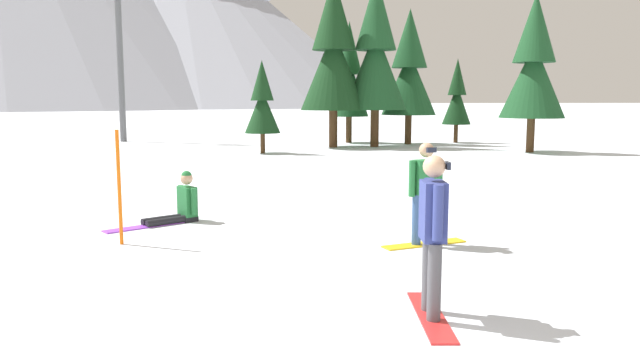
{
  "coord_description": "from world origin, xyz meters",
  "views": [
    {
      "loc": [
        -0.33,
        -5.15,
        2.36
      ],
      "look_at": [
        0.77,
        4.93,
        1.0
      ],
      "focal_mm": 33.58,
      "sensor_mm": 36.0,
      "label": 1
    }
  ],
  "objects_px": {
    "snowboarder_midground": "(426,191)",
    "snowboarder_background": "(179,205)",
    "ski_lift_tower": "(119,32)",
    "pine_tree_leaning": "(534,66)",
    "pine_tree_tall": "(409,71)",
    "pine_tree_short": "(349,77)",
    "pine_tree_broad": "(376,54)",
    "snowboarder_foreground": "(433,233)",
    "trail_marker_pole": "(119,188)",
    "pine_tree_young": "(262,103)",
    "pine_tree_twin": "(457,97)",
    "pine_tree_slender": "(333,54)"
  },
  "relations": [
    {
      "from": "pine_tree_leaning",
      "to": "pine_tree_slender",
      "type": "height_order",
      "value": "pine_tree_slender"
    },
    {
      "from": "snowboarder_midground",
      "to": "trail_marker_pole",
      "type": "bearing_deg",
      "value": 173.33
    },
    {
      "from": "snowboarder_background",
      "to": "pine_tree_twin",
      "type": "height_order",
      "value": "pine_tree_twin"
    },
    {
      "from": "ski_lift_tower",
      "to": "pine_tree_tall",
      "type": "bearing_deg",
      "value": -13.3
    },
    {
      "from": "snowboarder_background",
      "to": "pine_tree_young",
      "type": "height_order",
      "value": "pine_tree_young"
    },
    {
      "from": "snowboarder_background",
      "to": "ski_lift_tower",
      "type": "distance_m",
      "value": 24.78
    },
    {
      "from": "trail_marker_pole",
      "to": "pine_tree_broad",
      "type": "xyz_separation_m",
      "value": [
        8.23,
        19.81,
        3.66
      ]
    },
    {
      "from": "snowboarder_midground",
      "to": "trail_marker_pole",
      "type": "xyz_separation_m",
      "value": [
        -4.95,
        0.58,
        0.06
      ]
    },
    {
      "from": "snowboarder_foreground",
      "to": "pine_tree_broad",
      "type": "bearing_deg",
      "value": 80.06
    },
    {
      "from": "pine_tree_twin",
      "to": "pine_tree_broad",
      "type": "bearing_deg",
      "value": -154.87
    },
    {
      "from": "snowboarder_midground",
      "to": "pine_tree_young",
      "type": "bearing_deg",
      "value": 97.89
    },
    {
      "from": "snowboarder_foreground",
      "to": "pine_tree_twin",
      "type": "distance_m",
      "value": 27.6
    },
    {
      "from": "pine_tree_short",
      "to": "pine_tree_broad",
      "type": "distance_m",
      "value": 3.32
    },
    {
      "from": "pine_tree_twin",
      "to": "snowboarder_midground",
      "type": "bearing_deg",
      "value": -110.1
    },
    {
      "from": "trail_marker_pole",
      "to": "ski_lift_tower",
      "type": "height_order",
      "value": "ski_lift_tower"
    },
    {
      "from": "snowboarder_midground",
      "to": "pine_tree_tall",
      "type": "distance_m",
      "value": 22.83
    },
    {
      "from": "snowboarder_midground",
      "to": "trail_marker_pole",
      "type": "relative_size",
      "value": 0.89
    },
    {
      "from": "snowboarder_background",
      "to": "pine_tree_tall",
      "type": "distance_m",
      "value": 22.19
    },
    {
      "from": "pine_tree_twin",
      "to": "pine_tree_slender",
      "type": "xyz_separation_m",
      "value": [
        -7.18,
        -2.49,
        2.07
      ]
    },
    {
      "from": "snowboarder_foreground",
      "to": "pine_tree_twin",
      "type": "relative_size",
      "value": 0.39
    },
    {
      "from": "trail_marker_pole",
      "to": "pine_tree_twin",
      "type": "bearing_deg",
      "value": 59.09
    },
    {
      "from": "ski_lift_tower",
      "to": "pine_tree_leaning",
      "type": "bearing_deg",
      "value": -24.92
    },
    {
      "from": "snowboarder_midground",
      "to": "ski_lift_tower",
      "type": "distance_m",
      "value": 28.09
    },
    {
      "from": "snowboarder_foreground",
      "to": "pine_tree_leaning",
      "type": "distance_m",
      "value": 22.49
    },
    {
      "from": "snowboarder_background",
      "to": "pine_tree_broad",
      "type": "height_order",
      "value": "pine_tree_broad"
    },
    {
      "from": "snowboarder_midground",
      "to": "pine_tree_broad",
      "type": "xyz_separation_m",
      "value": [
        3.28,
        20.39,
        3.71
      ]
    },
    {
      "from": "trail_marker_pole",
      "to": "pine_tree_tall",
      "type": "xyz_separation_m",
      "value": [
        10.38,
        21.4,
        2.92
      ]
    },
    {
      "from": "snowboarder_midground",
      "to": "pine_tree_young",
      "type": "xyz_separation_m",
      "value": [
        -2.39,
        17.26,
        1.34
      ]
    },
    {
      "from": "snowboarder_foreground",
      "to": "ski_lift_tower",
      "type": "bearing_deg",
      "value": 107.87
    },
    {
      "from": "pine_tree_slender",
      "to": "trail_marker_pole",
      "type": "bearing_deg",
      "value": -107.23
    },
    {
      "from": "pine_tree_young",
      "to": "ski_lift_tower",
      "type": "bearing_deg",
      "value": 132.77
    },
    {
      "from": "pine_tree_leaning",
      "to": "pine_tree_young",
      "type": "xyz_separation_m",
      "value": [
        -12.03,
        0.8,
        -1.61
      ]
    },
    {
      "from": "pine_tree_short",
      "to": "pine_tree_young",
      "type": "relative_size",
      "value": 1.61
    },
    {
      "from": "snowboarder_midground",
      "to": "snowboarder_background",
      "type": "xyz_separation_m",
      "value": [
        -4.22,
        2.31,
        -0.54
      ]
    },
    {
      "from": "snowboarder_midground",
      "to": "pine_tree_leaning",
      "type": "xyz_separation_m",
      "value": [
        9.64,
        16.46,
        2.95
      ]
    },
    {
      "from": "pine_tree_broad",
      "to": "pine_tree_young",
      "type": "relative_size",
      "value": 2.07
    },
    {
      "from": "pine_tree_leaning",
      "to": "pine_tree_young",
      "type": "relative_size",
      "value": 1.72
    },
    {
      "from": "pine_tree_tall",
      "to": "pine_tree_short",
      "type": "bearing_deg",
      "value": 153.96
    },
    {
      "from": "snowboarder_background",
      "to": "pine_tree_broad",
      "type": "xyz_separation_m",
      "value": [
        7.5,
        18.08,
        4.25
      ]
    },
    {
      "from": "pine_tree_tall",
      "to": "pine_tree_slender",
      "type": "distance_m",
      "value": 4.65
    },
    {
      "from": "snowboarder_background",
      "to": "pine_tree_twin",
      "type": "xyz_separation_m",
      "value": [
        12.55,
        20.45,
        2.15
      ]
    },
    {
      "from": "snowboarder_foreground",
      "to": "ski_lift_tower",
      "type": "relative_size",
      "value": 0.17
    },
    {
      "from": "pine_tree_leaning",
      "to": "pine_tree_tall",
      "type": "bearing_deg",
      "value": 127.39
    },
    {
      "from": "pine_tree_young",
      "to": "snowboarder_background",
      "type": "bearing_deg",
      "value": -96.97
    },
    {
      "from": "pine_tree_broad",
      "to": "ski_lift_tower",
      "type": "height_order",
      "value": "ski_lift_tower"
    },
    {
      "from": "trail_marker_pole",
      "to": "pine_tree_tall",
      "type": "bearing_deg",
      "value": 64.13
    },
    {
      "from": "pine_tree_broad",
      "to": "pine_tree_young",
      "type": "height_order",
      "value": "pine_tree_broad"
    },
    {
      "from": "snowboarder_midground",
      "to": "snowboarder_background",
      "type": "height_order",
      "value": "snowboarder_midground"
    },
    {
      "from": "pine_tree_short",
      "to": "ski_lift_tower",
      "type": "relative_size",
      "value": 0.62
    },
    {
      "from": "snowboarder_background",
      "to": "pine_tree_slender",
      "type": "distance_m",
      "value": 19.22
    }
  ]
}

